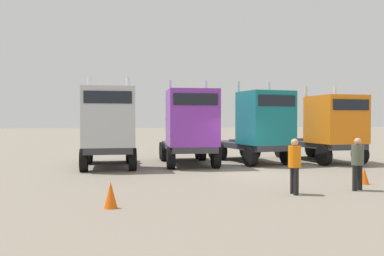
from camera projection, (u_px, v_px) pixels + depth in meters
ground at (250, 173)px, 18.05m from camera, size 200.00×200.00×0.00m
semi_truck_silver at (109, 127)px, 19.81m from camera, size 2.81×5.78×4.49m
semi_truck_purple at (190, 127)px, 20.89m from camera, size 3.06×6.41×4.45m
semi_truck_teal at (259, 127)px, 21.99m from camera, size 3.21×6.15×4.44m
semi_truck_orange at (329, 128)px, 22.49m from camera, size 2.76×6.01×4.25m
visitor_in_hivis at (294, 162)px, 13.00m from camera, size 0.43×0.45×1.77m
visitor_with_camera at (358, 160)px, 13.72m from camera, size 0.51×0.51×1.76m
traffic_cone_near at (111, 195)px, 10.98m from camera, size 0.36×0.36×0.72m
traffic_cone_mid at (364, 176)px, 15.05m from camera, size 0.36×0.36×0.60m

